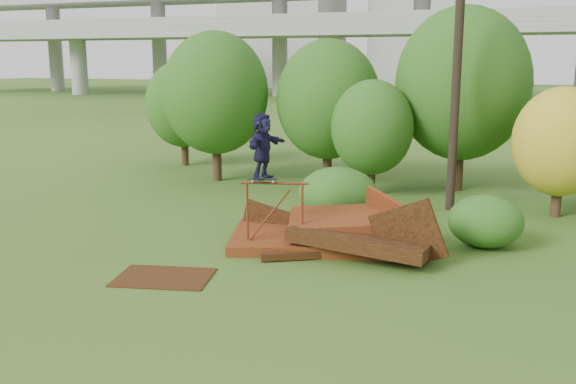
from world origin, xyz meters
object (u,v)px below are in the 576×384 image
(scrap_pile, at_px, (335,235))
(skater, at_px, (263,146))
(flat_plate, at_px, (164,277))
(utility_pole, at_px, (459,34))

(scrap_pile, relative_size, skater, 3.62)
(scrap_pile, xyz_separation_m, flat_plate, (-2.86, -3.56, -0.35))
(skater, relative_size, flat_plate, 0.79)
(scrap_pile, height_order, flat_plate, scrap_pile)
(flat_plate, bearing_deg, skater, 64.92)
(skater, bearing_deg, utility_pole, -23.04)
(skater, bearing_deg, scrap_pile, -53.47)
(flat_plate, bearing_deg, scrap_pile, 51.23)
(scrap_pile, distance_m, utility_pole, 7.81)
(flat_plate, relative_size, utility_pole, 0.19)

